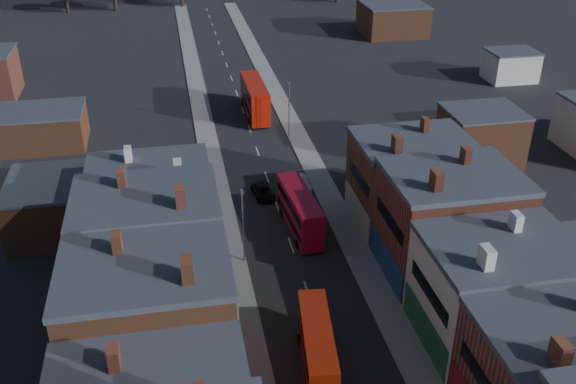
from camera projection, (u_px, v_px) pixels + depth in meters
name	position (u px, v px, depth m)	size (l,w,h in m)	color
pavement_west	(214.00, 174.00, 81.92)	(3.00, 200.00, 0.12)	gray
pavement_east	(313.00, 166.00, 84.08)	(3.00, 200.00, 0.12)	gray
lamp_post_2	(243.00, 221.00, 62.66)	(0.25, 0.70, 8.12)	slate
lamp_post_3	(289.00, 106.00, 90.28)	(0.25, 0.70, 8.12)	slate
bus_0	(317.00, 348.00, 50.35)	(3.46, 10.14, 4.29)	#B6220A
bus_1	(300.00, 210.00, 69.02)	(3.21, 10.67, 4.55)	#A90921
bus_2	(255.00, 98.00, 98.54)	(3.22, 12.37, 5.33)	#A71507
car_2	(263.00, 192.00, 76.53)	(2.15, 4.65, 1.29)	black
car_3	(302.00, 182.00, 78.66)	(1.87, 4.61, 1.34)	white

